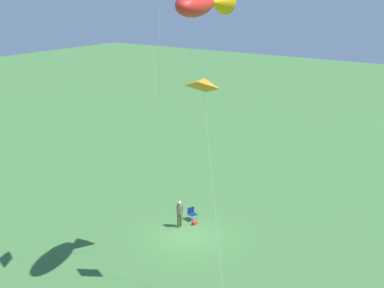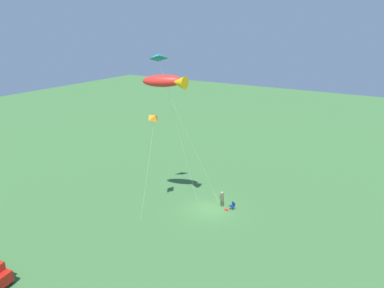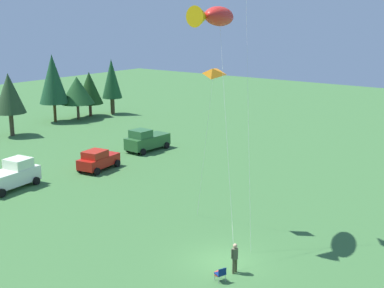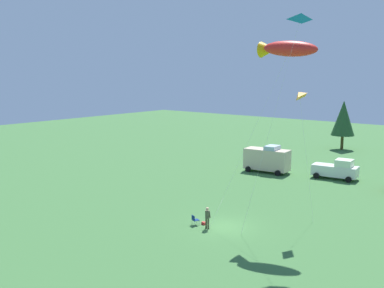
{
  "view_description": "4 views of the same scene",
  "coord_description": "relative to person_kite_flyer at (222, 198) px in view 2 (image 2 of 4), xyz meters",
  "views": [
    {
      "loc": [
        23.99,
        16.91,
        14.68
      ],
      "look_at": [
        -0.46,
        -0.08,
        5.72
      ],
      "focal_mm": 50.0,
      "sensor_mm": 36.0,
      "label": 1
    },
    {
      "loc": [
        -17.23,
        31.66,
        19.0
      ],
      "look_at": [
        1.24,
        1.71,
        7.61
      ],
      "focal_mm": 35.0,
      "sensor_mm": 36.0,
      "label": 2
    },
    {
      "loc": [
        -23.83,
        -15.65,
        14.0
      ],
      "look_at": [
        -0.72,
        1.75,
        6.91
      ],
      "focal_mm": 50.0,
      "sensor_mm": 36.0,
      "label": 3
    },
    {
      "loc": [
        19.41,
        -28.09,
        12.08
      ],
      "look_at": [
        -2.42,
        -1.1,
        6.53
      ],
      "focal_mm": 42.0,
      "sensor_mm": 36.0,
      "label": 4
    }
  ],
  "objects": [
    {
      "name": "backpack_on_grass",
      "position": [
        -0.81,
        0.59,
        -0.91
      ],
      "size": [
        0.34,
        0.25,
        0.22
      ],
      "primitive_type": "cube",
      "rotation": [
        0.0,
        0.0,
        6.2
      ],
      "color": "red",
      "rests_on": "ground"
    },
    {
      "name": "kite_large_fish",
      "position": [
        4.01,
        4.24,
        12.8
      ],
      "size": [
        6.48,
        5.47,
        14.5
      ],
      "color": "red",
      "rests_on": "ground"
    },
    {
      "name": "person_kite_flyer",
      "position": [
        0.0,
        0.0,
        0.0
      ],
      "size": [
        0.55,
        0.37,
        1.74
      ],
      "rotation": [
        0.0,
        0.0,
        1.49
      ],
      "color": "#44472C",
      "rests_on": "ground"
    },
    {
      "name": "kite_delta_teal",
      "position": [
        5.77,
        3.07,
        14.87
      ],
      "size": [
        3.89,
        3.35,
        16.36
      ],
      "color": "teal",
      "rests_on": "ground"
    },
    {
      "name": "kite_delta_orange",
      "position": [
        4.87,
        5.01,
        9.34
      ],
      "size": [
        1.41,
        2.51,
        10.78
      ],
      "color": "orange",
      "rests_on": "ground"
    },
    {
      "name": "ground_plane",
      "position": [
        0.76,
        1.25,
        -1.02
      ],
      "size": [
        160.0,
        160.0,
        0.0
      ],
      "primitive_type": "plane",
      "color": "#3C6D37"
    },
    {
      "name": "folding_chair",
      "position": [
        -1.3,
        0.04,
        -0.53
      ],
      "size": [
        0.63,
        0.63,
        0.82
      ],
      "rotation": [
        0.0,
        0.0,
        1.17
      ],
      "color": "navy",
      "rests_on": "ground"
    }
  ]
}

